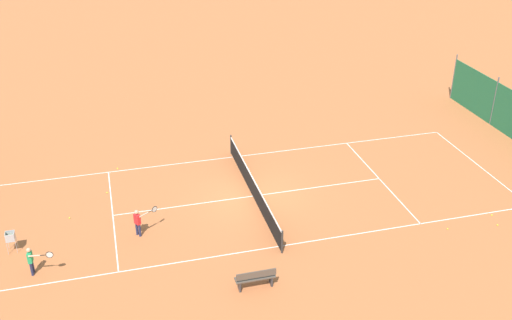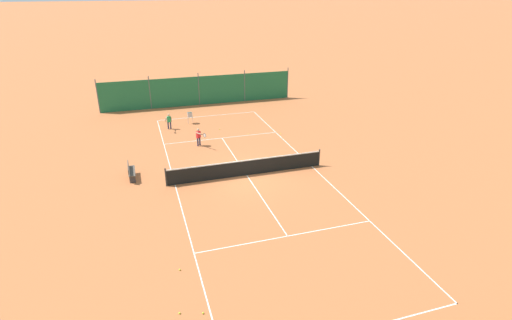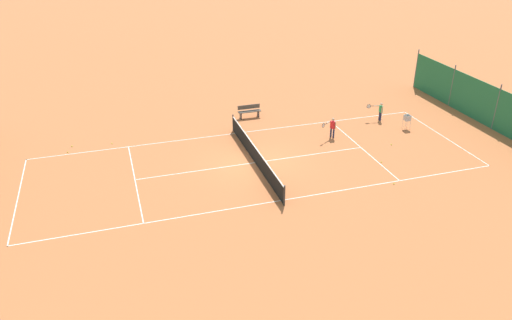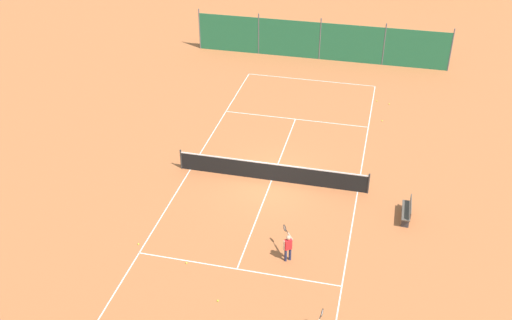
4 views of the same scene
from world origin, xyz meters
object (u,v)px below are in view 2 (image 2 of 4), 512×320
object	(u,v)px
tennis_ball_alley_right	(203,313)
tennis_net	(247,167)
tennis_ball_near_corner	(180,270)
player_far_service	(199,136)
courtside_bench	(131,171)
ball_hopper	(190,115)
tennis_ball_alley_left	(281,134)
tennis_ball_by_net_left	(248,134)
tennis_ball_by_net_right	(220,129)
tennis_ball_service_box	(180,313)
player_near_service	(169,120)

from	to	relation	value
tennis_ball_alley_right	tennis_net	bearing A→B (deg)	-114.02
tennis_ball_alley_right	tennis_ball_near_corner	world-z (taller)	same
player_far_service	courtside_bench	world-z (taller)	player_far_service
tennis_net	ball_hopper	xyz separation A→B (m)	(1.64, -10.40, 0.15)
player_far_service	tennis_ball_alley_right	size ratio (longest dim) A/B	18.73
tennis_net	tennis_ball_alley_right	distance (m)	10.68
tennis_ball_alley_right	tennis_ball_near_corner	xyz separation A→B (m)	(0.45, -2.46, 0.00)
tennis_ball_alley_left	player_far_service	bearing A→B (deg)	5.19
tennis_ball_by_net_left	tennis_net	bearing A→B (deg)	72.82
tennis_ball_by_net_left	ball_hopper	world-z (taller)	ball_hopper
tennis_ball_by_net_right	ball_hopper	world-z (taller)	ball_hopper
tennis_ball_near_corner	tennis_ball_alley_left	size ratio (longest dim) A/B	1.00
tennis_ball_service_box	ball_hopper	distance (m)	20.22
ball_hopper	courtside_bench	world-z (taller)	ball_hopper
player_far_service	courtside_bench	xyz separation A→B (m)	(4.54, 3.80, -0.27)
tennis_ball_service_box	tennis_ball_by_net_right	bearing A→B (deg)	-106.70
tennis_ball_by_net_right	ball_hopper	xyz separation A→B (m)	(1.88, -2.16, 0.62)
player_far_service	ball_hopper	distance (m)	5.02
player_near_service	tennis_ball_alley_right	world-z (taller)	player_near_service
tennis_net	player_near_service	distance (m)	10.07
player_near_service	courtside_bench	bearing A→B (deg)	69.45
tennis_ball_near_corner	player_near_service	bearing A→B (deg)	-94.83
tennis_net	tennis_ball_alley_left	distance (m)	7.36
player_near_service	player_far_service	xyz separation A→B (m)	(-1.57, 4.11, 0.03)
player_far_service	tennis_ball_by_net_left	xyz separation A→B (m)	(-3.83, -1.18, -0.69)
player_near_service	tennis_ball_near_corner	bearing A→B (deg)	85.17
tennis_ball_alley_right	ball_hopper	distance (m)	20.33
tennis_ball_service_box	tennis_ball_alley_left	bearing A→B (deg)	-121.37
tennis_ball_alley_right	tennis_ball_service_box	size ratio (longest dim) A/B	1.00
player_far_service	tennis_ball_service_box	world-z (taller)	player_far_service
tennis_ball_by_net_left	tennis_ball_alley_left	world-z (taller)	same
tennis_ball_by_net_left	ball_hopper	size ratio (longest dim) A/B	0.07
player_near_service	tennis_ball_service_box	distance (m)	19.10
tennis_ball_by_net_right	tennis_ball_service_box	bearing A→B (deg)	73.30
player_far_service	tennis_ball_alley_right	xyz separation A→B (m)	(2.54, 15.12, -0.69)
tennis_ball_alley_left	tennis_ball_service_box	distance (m)	18.10
tennis_net	tennis_ball_near_corner	xyz separation A→B (m)	(4.80, 7.29, -0.47)
player_far_service	tennis_ball_near_corner	world-z (taller)	player_far_service
tennis_ball_by_net_right	tennis_ball_alley_left	distance (m)	4.70
player_far_service	tennis_ball_alley_left	world-z (taller)	player_far_service
player_far_service	tennis_ball_service_box	distance (m)	15.27
tennis_ball_alley_left	courtside_bench	distance (m)	11.54
tennis_ball_near_corner	courtside_bench	size ratio (longest dim) A/B	0.04
tennis_net	tennis_ball_alley_left	xyz separation A→B (m)	(-4.33, -5.94, -0.47)
player_near_service	courtside_bench	distance (m)	8.46
tennis_ball_near_corner	tennis_ball_service_box	world-z (taller)	same
player_near_service	tennis_ball_alley_left	world-z (taller)	player_near_service
tennis_net	tennis_ball_near_corner	size ratio (longest dim) A/B	139.09
tennis_net	player_far_service	distance (m)	5.68
player_far_service	tennis_ball_by_net_right	bearing A→B (deg)	-125.52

